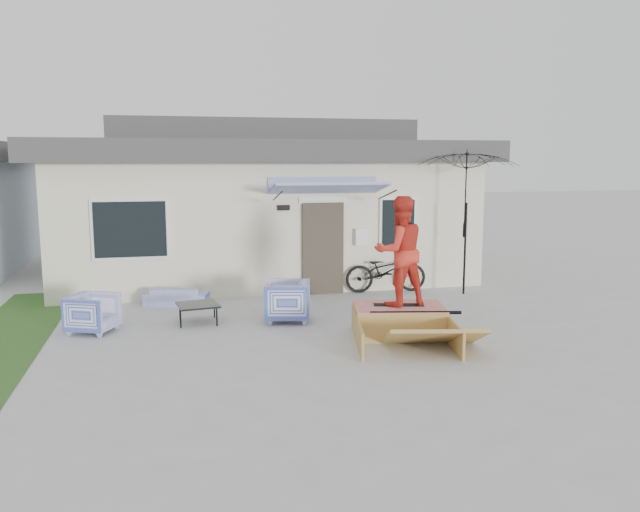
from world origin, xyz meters
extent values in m
plane|color=#AEAEAE|center=(0.00, 0.00, 0.00)|extent=(90.00, 90.00, 0.00)
cube|color=#29511F|center=(-5.20, 2.00, 0.00)|extent=(1.40, 8.00, 0.01)
cube|color=beige|center=(0.00, 8.00, 1.50)|extent=(10.00, 7.00, 3.00)
cube|color=#3A3A3A|center=(0.00, 8.00, 3.25)|extent=(10.80, 7.80, 0.50)
cube|color=#3A3A3A|center=(0.00, 8.00, 3.80)|extent=(7.50, 4.50, 0.60)
cube|color=#3C3429|center=(1.00, 4.46, 1.05)|extent=(0.95, 0.08, 2.10)
cube|color=white|center=(-3.20, 4.47, 1.60)|extent=(1.60, 0.06, 1.30)
cube|color=white|center=(2.80, 4.47, 1.60)|extent=(0.90, 0.06, 1.20)
cube|color=#374BB3|center=(1.00, 3.95, 2.45)|extent=(2.50, 1.09, 0.29)
imported|color=#374BB3|center=(-2.29, 4.05, 0.26)|extent=(1.38, 0.76, 0.52)
imported|color=#374BB3|center=(-3.77, 2.20, 0.39)|extent=(0.95, 0.97, 0.77)
imported|color=#374BB3|center=(-0.26, 2.19, 0.43)|extent=(0.95, 0.99, 0.86)
cube|color=black|center=(-1.92, 2.46, 0.18)|extent=(0.84, 0.84, 0.36)
imported|color=black|center=(2.48, 4.34, 0.61)|extent=(1.96, 0.81, 1.22)
cylinder|color=black|center=(4.16, 3.72, 1.05)|extent=(0.05, 0.05, 2.10)
imported|color=black|center=(4.16, 3.72, 1.75)|extent=(2.24, 2.07, 0.90)
cube|color=black|center=(1.49, 0.82, 0.54)|extent=(0.90, 0.43, 0.05)
imported|color=red|center=(1.49, 0.82, 1.53)|extent=(1.01, 0.82, 1.91)
camera|label=1|loc=(-2.38, -9.52, 3.08)|focal=35.80mm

